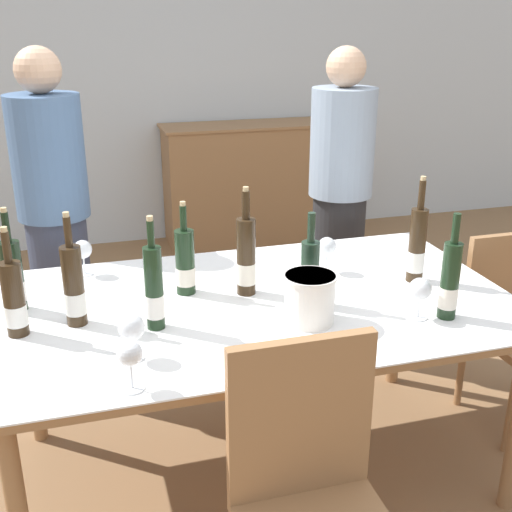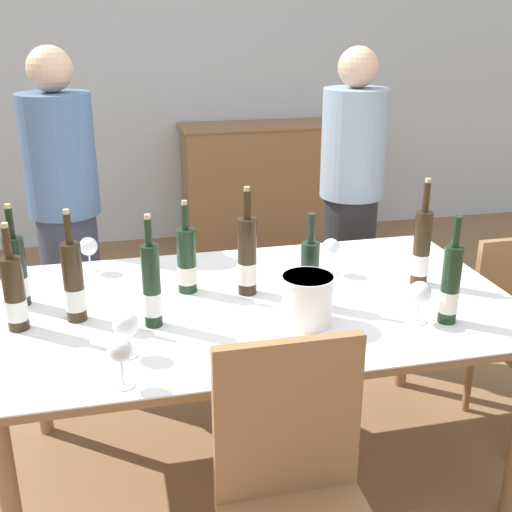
{
  "view_description": "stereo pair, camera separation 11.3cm",
  "coord_description": "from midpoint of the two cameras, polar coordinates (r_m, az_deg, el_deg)",
  "views": [
    {
      "loc": [
        -0.61,
        -2.1,
        1.77
      ],
      "look_at": [
        0.0,
        0.0,
        0.95
      ],
      "focal_mm": 45.0,
      "sensor_mm": 36.0,
      "label": 1
    },
    {
      "loc": [
        -0.5,
        -2.13,
        1.77
      ],
      "look_at": [
        0.0,
        0.0,
        0.95
      ],
      "focal_mm": 45.0,
      "sensor_mm": 36.0,
      "label": 2
    }
  ],
  "objects": [
    {
      "name": "wine_bottle_7",
      "position": [
        2.34,
        3.43,
        -1.61
      ],
      "size": [
        0.07,
        0.07,
        0.35
      ],
      "color": "#1E3323",
      "rests_on": "dining_table"
    },
    {
      "name": "sideboard_cabinet",
      "position": [
        5.25,
        -0.79,
        6.51
      ],
      "size": [
        1.47,
        0.46,
        0.96
      ],
      "color": "#996B42",
      "rests_on": "ground_plane"
    },
    {
      "name": "wine_glass_1",
      "position": [
        2.72,
        -16.31,
        0.43
      ],
      "size": [
        0.08,
        0.08,
        0.15
      ],
      "color": "white",
      "rests_on": "dining_table"
    },
    {
      "name": "ground_plane",
      "position": [
        2.81,
        -1.21,
        -18.37
      ],
      "size": [
        12.0,
        12.0,
        0.0
      ],
      "primitive_type": "plane",
      "color": "olive"
    },
    {
      "name": "wine_bottle_8",
      "position": [
        2.31,
        15.5,
        -2.25
      ],
      "size": [
        0.07,
        0.07,
        0.38
      ],
      "color": "black",
      "rests_on": "dining_table"
    },
    {
      "name": "wine_bottle_1",
      "position": [
        2.19,
        -10.52,
        -3.0
      ],
      "size": [
        0.06,
        0.06,
        0.4
      ],
      "color": "black",
      "rests_on": "dining_table"
    },
    {
      "name": "wine_glass_3",
      "position": [
        2.64,
        5.11,
        0.72
      ],
      "size": [
        0.08,
        0.08,
        0.15
      ],
      "color": "white",
      "rests_on": "dining_table"
    },
    {
      "name": "person_guest_left",
      "position": [
        3.41,
        6.49,
        4.33
      ],
      "size": [
        0.33,
        0.33,
        1.63
      ],
      "color": "#262628",
      "rests_on": "ground_plane"
    },
    {
      "name": "wine_glass_0",
      "position": [
        1.86,
        -12.87,
        -8.67
      ],
      "size": [
        0.07,
        0.07,
        0.15
      ],
      "color": "white",
      "rests_on": "dining_table"
    },
    {
      "name": "dining_table",
      "position": [
        2.43,
        -1.34,
        -5.35
      ],
      "size": [
        1.92,
        1.12,
        0.77
      ],
      "color": "#996B42",
      "rests_on": "ground_plane"
    },
    {
      "name": "wine_glass_2",
      "position": [
        2.02,
        -12.6,
        -6.33
      ],
      "size": [
        0.08,
        0.08,
        0.15
      ],
      "color": "white",
      "rests_on": "dining_table"
    },
    {
      "name": "wine_bottle_5",
      "position": [
        2.46,
        -22.01,
        -1.8
      ],
      "size": [
        0.07,
        0.07,
        0.39
      ],
      "color": "black",
      "rests_on": "dining_table"
    },
    {
      "name": "back_wall",
      "position": [
        5.24,
        -10.47,
        16.33
      ],
      "size": [
        8.0,
        0.1,
        2.8
      ],
      "color": "silver",
      "rests_on": "ground_plane"
    },
    {
      "name": "wine_bottle_6",
      "position": [
        2.42,
        -2.23,
        -0.18
      ],
      "size": [
        0.07,
        0.07,
        0.42
      ],
      "color": "#332314",
      "rests_on": "dining_table"
    },
    {
      "name": "chair_near_front",
      "position": [
        1.86,
        3.14,
        -20.21
      ],
      "size": [
        0.42,
        0.42,
        0.97
      ],
      "color": "#996B42",
      "rests_on": "ground_plane"
    },
    {
      "name": "person_host",
      "position": [
        3.18,
        -18.32,
        2.33
      ],
      "size": [
        0.33,
        0.33,
        1.65
      ],
      "color": "#383F56",
      "rests_on": "ground_plane"
    },
    {
      "name": "wine_glass_4",
      "position": [
        2.29,
        13.02,
        -3.01
      ],
      "size": [
        0.08,
        0.08,
        0.15
      ],
      "color": "white",
      "rests_on": "dining_table"
    },
    {
      "name": "wine_bottle_4",
      "position": [
        2.6,
        12.91,
        0.81
      ],
      "size": [
        0.07,
        0.07,
        0.43
      ],
      "color": "#332314",
      "rests_on": "dining_table"
    },
    {
      "name": "wine_bottle_3",
      "position": [
        2.45,
        -7.63,
        -0.66
      ],
      "size": [
        0.08,
        0.08,
        0.36
      ],
      "color": "black",
      "rests_on": "dining_table"
    },
    {
      "name": "wine_bottle_0",
      "position": [
        2.27,
        -22.04,
        -3.68
      ],
      "size": [
        0.07,
        0.07,
        0.38
      ],
      "color": "#332314",
      "rests_on": "dining_table"
    },
    {
      "name": "ice_bucket",
      "position": [
        2.21,
        3.34,
        -3.68
      ],
      "size": [
        0.18,
        0.18,
        0.18
      ],
      "color": "white",
      "rests_on": "dining_table"
    },
    {
      "name": "wine_bottle_2",
      "position": [
        2.28,
        -17.26,
        -2.72
      ],
      "size": [
        0.07,
        0.07,
        0.4
      ],
      "color": "#332314",
      "rests_on": "dining_table"
    }
  ]
}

